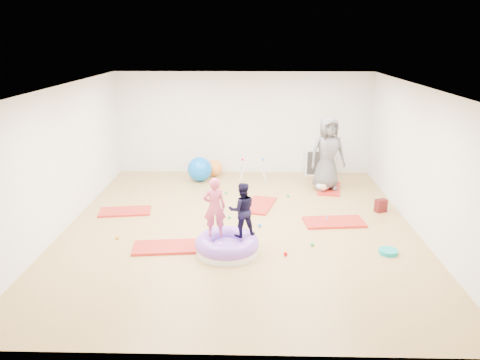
{
  "coord_description": "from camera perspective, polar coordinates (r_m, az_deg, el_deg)",
  "views": [
    {
      "loc": [
        0.23,
        -8.8,
        3.71
      ],
      "look_at": [
        0.0,
        0.3,
        0.9
      ],
      "focal_mm": 35.0,
      "sensor_mm": 36.0,
      "label": 1
    }
  ],
  "objects": [
    {
      "name": "inflatable_cushion",
      "position": [
        8.41,
        -1.59,
        -7.97
      ],
      "size": [
        1.14,
        1.14,
        0.36
      ],
      "rotation": [
        0.0,
        0.0,
        -0.28
      ],
      "color": "white",
      "rests_on": "ground"
    },
    {
      "name": "gym_mat_rear_right",
      "position": [
        12.01,
        10.82,
        -1.03
      ],
      "size": [
        0.74,
        1.17,
        0.05
      ],
      "primitive_type": "cube",
      "rotation": [
        0.0,
        0.0,
        1.38
      ],
      "color": "red",
      "rests_on": "ground"
    },
    {
      "name": "backpack",
      "position": [
        10.74,
        16.79,
        -3.01
      ],
      "size": [
        0.29,
        0.24,
        0.29
      ],
      "primitive_type": "cube",
      "rotation": [
        0.0,
        0.0,
        0.42
      ],
      "color": "maroon",
      "rests_on": "ground"
    },
    {
      "name": "ball_pit_balls",
      "position": [
        9.74,
        1.93,
        -5.0
      ],
      "size": [
        4.22,
        3.42,
        0.07
      ],
      "color": "green",
      "rests_on": "ground"
    },
    {
      "name": "gym_mat_mid_left",
      "position": [
        10.59,
        -13.83,
        -3.74
      ],
      "size": [
        1.17,
        0.71,
        0.05
      ],
      "primitive_type": "cube",
      "rotation": [
        0.0,
        0.0,
        0.15
      ],
      "color": "red",
      "rests_on": "ground"
    },
    {
      "name": "balance_disc",
      "position": [
        8.82,
        17.63,
        -8.32
      ],
      "size": [
        0.34,
        0.34,
        0.08
      ],
      "primitive_type": "cylinder",
      "color": "#0A9793",
      "rests_on": "ground"
    },
    {
      "name": "yellow_toy",
      "position": [
        8.82,
        -1.93,
        -7.61
      ],
      "size": [
        0.22,
        0.22,
        0.03
      ],
      "primitive_type": "cylinder",
      "color": "orange",
      "rests_on": "ground"
    },
    {
      "name": "room",
      "position": [
        9.1,
        -0.05,
        2.45
      ],
      "size": [
        7.01,
        8.01,
        2.81
      ],
      "color": "#AD834D",
      "rests_on": "ground"
    },
    {
      "name": "cube_shelf",
      "position": [
        13.15,
        9.5,
        2.23
      ],
      "size": [
        0.75,
        0.37,
        0.75
      ],
      "color": "silver",
      "rests_on": "ground"
    },
    {
      "name": "gym_mat_center_back",
      "position": [
        10.67,
        2.37,
        -3.07
      ],
      "size": [
        0.84,
        1.24,
        0.05
      ],
      "primitive_type": "cube",
      "rotation": [
        0.0,
        0.0,
        1.3
      ],
      "color": "red",
      "rests_on": "ground"
    },
    {
      "name": "gym_mat_right",
      "position": [
        9.9,
        11.4,
        -5.04
      ],
      "size": [
        1.28,
        0.74,
        0.05
      ],
      "primitive_type": "cube",
      "rotation": [
        0.0,
        0.0,
        0.11
      ],
      "color": "red",
      "rests_on": "ground"
    },
    {
      "name": "infant_play_gym",
      "position": [
        12.53,
        1.58,
        1.74
      ],
      "size": [
        0.74,
        0.7,
        0.57
      ],
      "rotation": [
        0.0,
        0.0,
        0.31
      ],
      "color": "silver",
      "rests_on": "ground"
    },
    {
      "name": "infant",
      "position": [
        11.73,
        10.06,
        -0.79
      ],
      "size": [
        0.34,
        0.35,
        0.2
      ],
      "color": "silver",
      "rests_on": "gym_mat_rear_right"
    },
    {
      "name": "exercise_ball_orange",
      "position": [
        12.92,
        -3.14,
        1.46
      ],
      "size": [
        0.44,
        0.44,
        0.44
      ],
      "primitive_type": "sphere",
      "color": "orange",
      "rests_on": "ground"
    },
    {
      "name": "adult_caregiver",
      "position": [
        11.71,
        10.63,
        3.22
      ],
      "size": [
        0.99,
        0.76,
        1.81
      ],
      "primitive_type": "imported",
      "rotation": [
        0.0,
        0.0,
        0.22
      ],
      "color": "#525355",
      "rests_on": "gym_mat_rear_right"
    },
    {
      "name": "gym_mat_front_left",
      "position": [
        8.72,
        -9.07,
        -8.08
      ],
      "size": [
        1.23,
        0.71,
        0.05
      ],
      "primitive_type": "cube",
      "rotation": [
        0.0,
        0.0,
        0.11
      ],
      "color": "red",
      "rests_on": "ground"
    },
    {
      "name": "child_pink",
      "position": [
        8.24,
        -3.13,
        -3.01
      ],
      "size": [
        0.41,
        0.29,
        1.09
      ],
      "primitive_type": "imported",
      "rotation": [
        0.0,
        0.0,
        3.22
      ],
      "color": "#D24A68",
      "rests_on": "inflatable_cushion"
    },
    {
      "name": "child_navy",
      "position": [
        8.23,
        0.24,
        -3.33
      ],
      "size": [
        0.55,
        0.47,
        1.0
      ],
      "primitive_type": "imported",
      "rotation": [
        0.0,
        0.0,
        3.35
      ],
      "color": "black",
      "rests_on": "inflatable_cushion"
    },
    {
      "name": "exercise_ball_blue",
      "position": [
        12.46,
        -4.93,
        1.33
      ],
      "size": [
        0.65,
        0.65,
        0.65
      ],
      "primitive_type": "sphere",
      "color": "blue",
      "rests_on": "ground"
    }
  ]
}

